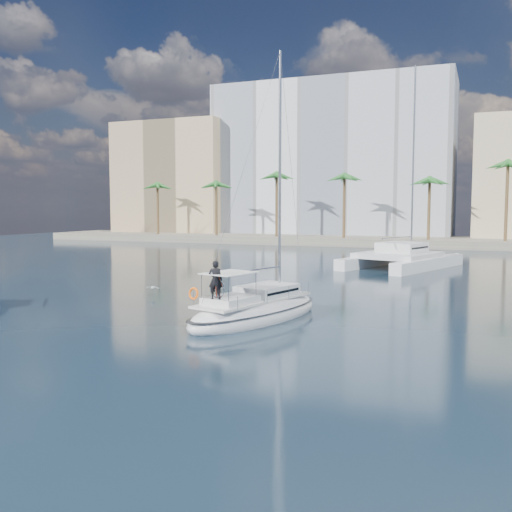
% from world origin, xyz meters
% --- Properties ---
extents(ground, '(160.00, 160.00, 0.00)m').
position_xyz_m(ground, '(0.00, 0.00, 0.00)').
color(ground, black).
rests_on(ground, ground).
extents(quay, '(120.00, 14.00, 1.20)m').
position_xyz_m(quay, '(0.00, 61.00, 0.60)').
color(quay, gray).
rests_on(quay, ground).
extents(building_modern, '(42.00, 16.00, 28.00)m').
position_xyz_m(building_modern, '(-12.00, 73.00, 14.00)').
color(building_modern, silver).
rests_on(building_modern, ground).
extents(building_tan_left, '(22.00, 14.00, 22.00)m').
position_xyz_m(building_tan_left, '(-42.00, 69.00, 11.00)').
color(building_tan_left, tan).
rests_on(building_tan_left, ground).
extents(palm_left, '(3.60, 3.60, 12.30)m').
position_xyz_m(palm_left, '(-34.00, 57.00, 10.28)').
color(palm_left, brown).
rests_on(palm_left, ground).
extents(palm_centre, '(3.60, 3.60, 12.30)m').
position_xyz_m(palm_centre, '(0.00, 57.00, 10.28)').
color(palm_centre, brown).
rests_on(palm_centre, ground).
extents(main_sloop, '(5.86, 10.67, 15.11)m').
position_xyz_m(main_sloop, '(2.74, -1.96, 0.50)').
color(main_sloop, white).
rests_on(main_sloop, ground).
extents(catamaran, '(11.01, 15.27, 19.86)m').
position_xyz_m(catamaran, '(6.35, 27.35, 1.19)').
color(catamaran, white).
rests_on(catamaran, ground).
extents(seagull, '(1.04, 0.45, 0.19)m').
position_xyz_m(seagull, '(-6.83, 3.20, 0.53)').
color(seagull, silver).
rests_on(seagull, ground).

